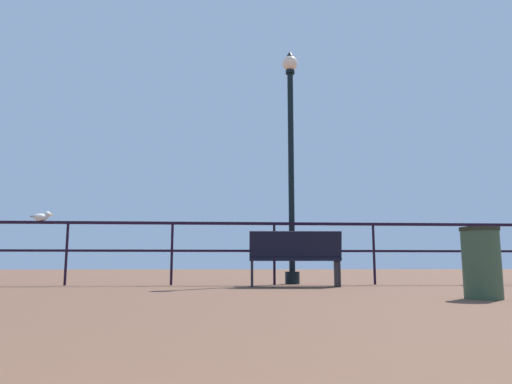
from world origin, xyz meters
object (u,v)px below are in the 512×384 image
at_px(seagull_on_rail, 42,217).
at_px(trash_bin, 481,263).
at_px(lamppost_center, 291,152).
at_px(bench_near_left, 295,256).

height_order(seagull_on_rail, trash_bin, seagull_on_rail).
relative_size(lamppost_center, trash_bin, 5.85).
bearing_deg(trash_bin, lamppost_center, 111.90).
height_order(lamppost_center, seagull_on_rail, lamppost_center).
distance_m(bench_near_left, seagull_on_rail, 4.34).
bearing_deg(bench_near_left, trash_bin, -59.81).
height_order(bench_near_left, seagull_on_rail, seagull_on_rail).
bearing_deg(lamppost_center, trash_bin, -68.10).
height_order(bench_near_left, lamppost_center, lamppost_center).
distance_m(bench_near_left, trash_bin, 3.13).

